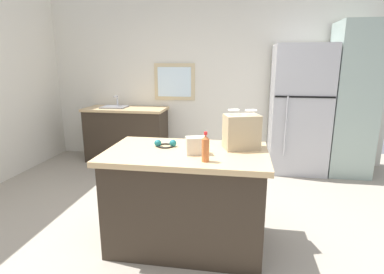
% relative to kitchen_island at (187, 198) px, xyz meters
% --- Properties ---
extents(ground, '(6.56, 6.56, 0.00)m').
position_rel_kitchen_island_xyz_m(ground, '(-0.07, 0.01, -0.44)').
color(ground, '#9E9384').
extents(back_wall, '(5.47, 0.13, 2.74)m').
position_rel_kitchen_island_xyz_m(back_wall, '(-0.08, 2.62, 0.93)').
color(back_wall, silver).
rests_on(back_wall, ground).
extents(kitchen_island, '(1.38, 0.84, 0.87)m').
position_rel_kitchen_island_xyz_m(kitchen_island, '(0.00, 0.00, 0.00)').
color(kitchen_island, '#33281E').
rests_on(kitchen_island, ground).
extents(refrigerator, '(0.81, 0.73, 1.86)m').
position_rel_kitchen_island_xyz_m(refrigerator, '(1.29, 2.20, 0.49)').
color(refrigerator, '#B7B7BC').
rests_on(refrigerator, ground).
extents(tall_cabinet, '(0.57, 0.66, 2.15)m').
position_rel_kitchen_island_xyz_m(tall_cabinet, '(2.00, 2.20, 0.64)').
color(tall_cabinet, '#9EB2A8').
rests_on(tall_cabinet, ground).
extents(sink_counter, '(1.32, 0.60, 1.07)m').
position_rel_kitchen_island_xyz_m(sink_counter, '(-1.42, 2.26, 0.02)').
color(sink_counter, '#33281E').
rests_on(sink_counter, ground).
extents(shopping_bag, '(0.34, 0.28, 0.34)m').
position_rel_kitchen_island_xyz_m(shopping_bag, '(0.46, 0.15, 0.58)').
color(shopping_bag, tan).
rests_on(shopping_bag, kitchen_island).
extents(small_box, '(0.18, 0.14, 0.14)m').
position_rel_kitchen_island_xyz_m(small_box, '(0.09, -0.08, 0.50)').
color(small_box, beige).
rests_on(small_box, kitchen_island).
extents(bottle, '(0.06, 0.06, 0.23)m').
position_rel_kitchen_island_xyz_m(bottle, '(0.19, -0.26, 0.53)').
color(bottle, '#C66633').
rests_on(bottle, kitchen_island).
extents(ear_defenders, '(0.20, 0.17, 0.06)m').
position_rel_kitchen_island_xyz_m(ear_defenders, '(-0.21, 0.11, 0.45)').
color(ear_defenders, black).
rests_on(ear_defenders, kitchen_island).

